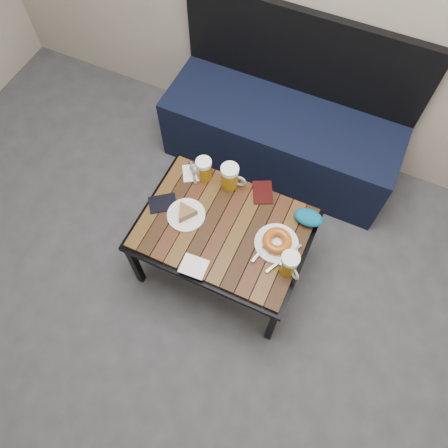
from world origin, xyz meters
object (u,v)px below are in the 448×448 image
at_px(beer_mug_left, 204,169).
at_px(beer_mug_right, 289,264).
at_px(passport_burgundy, 263,192).
at_px(knit_pouch, 309,218).
at_px(beer_mug_centre, 230,177).
at_px(cafe_table, 224,231).
at_px(passport_navy, 163,203).
at_px(bench, 282,132).
at_px(plate_bagel, 277,242).
at_px(plate_pie, 186,214).

relative_size(beer_mug_left, beer_mug_right, 0.96).
xyz_separation_m(passport_burgundy, knit_pouch, (0.26, -0.06, 0.03)).
bearing_deg(passport_burgundy, beer_mug_centre, 162.59).
relative_size(cafe_table, knit_pouch, 5.84).
height_order(beer_mug_left, passport_navy, beer_mug_left).
distance_m(bench, knit_pouch, 0.77).
distance_m(plate_bagel, passport_burgundy, 0.30).
bearing_deg(beer_mug_centre, passport_burgundy, 2.57).
bearing_deg(beer_mug_left, beer_mug_right, 139.97).
bearing_deg(knit_pouch, plate_bagel, -116.80).
height_order(cafe_table, knit_pouch, knit_pouch).
xyz_separation_m(plate_bagel, knit_pouch, (0.09, 0.18, 0.01)).
relative_size(plate_pie, passport_navy, 1.38).
bearing_deg(plate_bagel, plate_pie, -175.04).
xyz_separation_m(plate_bagel, passport_navy, (-0.60, -0.03, -0.02)).
distance_m(bench, plate_bagel, 0.89).
bearing_deg(bench, passport_burgundy, -80.80).
xyz_separation_m(plate_pie, passport_navy, (-0.14, 0.01, -0.02)).
distance_m(plate_pie, plate_bagel, 0.46).
relative_size(beer_mug_centre, beer_mug_right, 1.07).
bearing_deg(beer_mug_left, passport_navy, 51.59).
bearing_deg(cafe_table, bench, 89.76).
height_order(beer_mug_left, knit_pouch, beer_mug_left).
bearing_deg(knit_pouch, beer_mug_centre, 175.72).
relative_size(beer_mug_left, passport_navy, 0.95).
bearing_deg(plate_bagel, bench, 107.80).
relative_size(beer_mug_right, knit_pouch, 0.95).
xyz_separation_m(beer_mug_centre, plate_pie, (-0.12, -0.26, -0.05)).
xyz_separation_m(cafe_table, plate_bagel, (0.27, 0.02, 0.07)).
xyz_separation_m(beer_mug_centre, passport_navy, (-0.26, -0.24, -0.07)).
bearing_deg(plate_pie, plate_bagel, 4.96).
bearing_deg(passport_navy, beer_mug_left, 116.91).
distance_m(beer_mug_left, plate_pie, 0.25).
height_order(passport_burgundy, knit_pouch, knit_pouch).
distance_m(passport_burgundy, knit_pouch, 0.27).
bearing_deg(beer_mug_centre, beer_mug_right, -41.88).
height_order(beer_mug_centre, plate_pie, beer_mug_centre).
bearing_deg(plate_bagel, beer_mug_right, -46.50).
distance_m(beer_mug_centre, plate_pie, 0.29).
xyz_separation_m(bench, passport_burgundy, (0.09, -0.58, 0.20)).
height_order(cafe_table, beer_mug_left, beer_mug_left).
height_order(bench, plate_pie, bench).
distance_m(bench, cafe_table, 0.85).
xyz_separation_m(beer_mug_right, passport_burgundy, (-0.27, 0.34, -0.06)).
relative_size(beer_mug_centre, plate_bagel, 0.55).
xyz_separation_m(plate_bagel, passport_burgundy, (-0.17, 0.24, -0.02)).
relative_size(cafe_table, beer_mug_right, 6.17).
height_order(plate_pie, passport_burgundy, plate_pie).
relative_size(cafe_table, plate_bagel, 3.14).
height_order(beer_mug_left, beer_mug_right, beer_mug_right).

